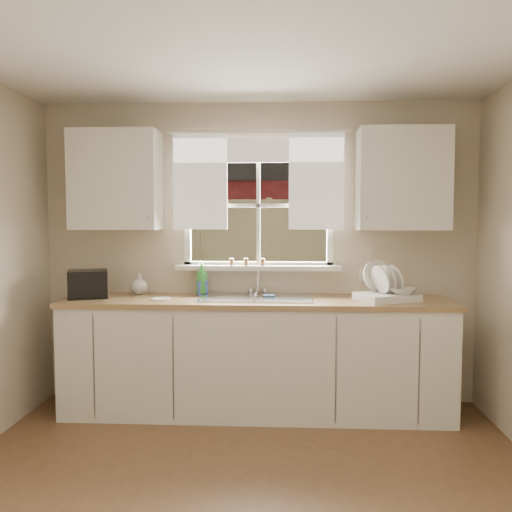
# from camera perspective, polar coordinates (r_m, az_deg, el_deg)

# --- Properties ---
(room_walls) EXTENTS (3.62, 4.02, 2.50)m
(room_walls) POSITION_cam_1_polar(r_m,az_deg,el_deg) (2.50, -2.14, -3.06)
(room_walls) COLOR beige
(room_walls) RESTS_ON ground
(ceiling) EXTENTS (3.60, 4.00, 0.02)m
(ceiling) POSITION_cam_1_polar(r_m,az_deg,el_deg) (2.72, -2.08, 24.60)
(ceiling) COLOR silver
(ceiling) RESTS_ON room_walls
(window) EXTENTS (1.38, 0.16, 1.06)m
(window) POSITION_cam_1_polar(r_m,az_deg,el_deg) (4.54, 0.24, 3.28)
(window) COLOR white
(window) RESTS_ON room_walls
(curtains) EXTENTS (1.50, 0.03, 0.81)m
(curtains) POSITION_cam_1_polar(r_m,az_deg,el_deg) (4.51, 0.21, 8.98)
(curtains) COLOR white
(curtains) RESTS_ON room_walls
(base_cabinets) EXTENTS (3.00, 0.62, 0.87)m
(base_cabinets) POSITION_cam_1_polar(r_m,az_deg,el_deg) (4.36, 0.02, -10.71)
(base_cabinets) COLOR silver
(base_cabinets) RESTS_ON ground
(countertop) EXTENTS (3.04, 0.65, 0.04)m
(countertop) POSITION_cam_1_polar(r_m,az_deg,el_deg) (4.27, 0.02, -4.80)
(countertop) COLOR #9B7A4D
(countertop) RESTS_ON base_cabinets
(upper_cabinet_left) EXTENTS (0.70, 0.33, 0.80)m
(upper_cabinet_left) POSITION_cam_1_polar(r_m,az_deg,el_deg) (4.58, -14.53, 7.72)
(upper_cabinet_left) COLOR silver
(upper_cabinet_left) RESTS_ON room_walls
(upper_cabinet_right) EXTENTS (0.70, 0.33, 0.80)m
(upper_cabinet_right) POSITION_cam_1_polar(r_m,az_deg,el_deg) (4.47, 15.17, 7.80)
(upper_cabinet_right) COLOR silver
(upper_cabinet_right) RESTS_ON room_walls
(wall_outlet) EXTENTS (0.08, 0.01, 0.12)m
(wall_outlet) POSITION_cam_1_polar(r_m,az_deg,el_deg) (4.59, 11.28, -1.87)
(wall_outlet) COLOR beige
(wall_outlet) RESTS_ON room_walls
(sill_jars) EXTENTS (0.30, 0.04, 0.06)m
(sill_jars) POSITION_cam_1_polar(r_m,az_deg,el_deg) (4.50, -0.99, -0.63)
(sill_jars) COLOR brown
(sill_jars) RESTS_ON window
(backyard) EXTENTS (20.00, 10.00, 6.13)m
(backyard) POSITION_cam_1_polar(r_m,az_deg,el_deg) (11.12, 5.02, 13.93)
(backyard) COLOR #335421
(backyard) RESTS_ON ground
(sink) EXTENTS (0.88, 0.52, 0.40)m
(sink) POSITION_cam_1_polar(r_m,az_deg,el_deg) (4.31, 0.04, -5.41)
(sink) COLOR #B7B7BC
(sink) RESTS_ON countertop
(dish_rack) EXTENTS (0.52, 0.46, 0.30)m
(dish_rack) POSITION_cam_1_polar(r_m,az_deg,el_deg) (4.29, 13.54, -3.68)
(dish_rack) COLOR silver
(dish_rack) RESTS_ON countertop
(bowl) EXTENTS (0.26, 0.26, 0.05)m
(bowl) POSITION_cam_1_polar(r_m,az_deg,el_deg) (4.27, 15.26, -3.58)
(bowl) COLOR white
(bowl) RESTS_ON dish_rack
(soap_bottle_a) EXTENTS (0.13, 0.13, 0.26)m
(soap_bottle_a) POSITION_cam_1_polar(r_m,az_deg,el_deg) (4.49, -5.71, -2.42)
(soap_bottle_a) COLOR green
(soap_bottle_a) RESTS_ON countertop
(soap_bottle_b) EXTENTS (0.10, 0.11, 0.18)m
(soap_bottle_b) POSITION_cam_1_polar(r_m,az_deg,el_deg) (4.50, -5.71, -2.96)
(soap_bottle_b) COLOR blue
(soap_bottle_b) RESTS_ON countertop
(soap_bottle_c) EXTENTS (0.18, 0.18, 0.18)m
(soap_bottle_c) POSITION_cam_1_polar(r_m,az_deg,el_deg) (4.61, -12.21, -2.88)
(soap_bottle_c) COLOR #EEE0C4
(soap_bottle_c) RESTS_ON countertop
(saucer) EXTENTS (0.16, 0.16, 0.01)m
(saucer) POSITION_cam_1_polar(r_m,az_deg,el_deg) (4.28, -9.97, -4.49)
(saucer) COLOR white
(saucer) RESTS_ON countertop
(cup) EXTENTS (0.14, 0.14, 0.09)m
(cup) POSITION_cam_1_polar(r_m,az_deg,el_deg) (4.50, -17.65, -3.71)
(cup) COLOR silver
(cup) RESTS_ON countertop
(black_appliance) EXTENTS (0.37, 0.35, 0.22)m
(black_appliance) POSITION_cam_1_polar(r_m,az_deg,el_deg) (4.52, -17.30, -2.83)
(black_appliance) COLOR black
(black_appliance) RESTS_ON countertop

